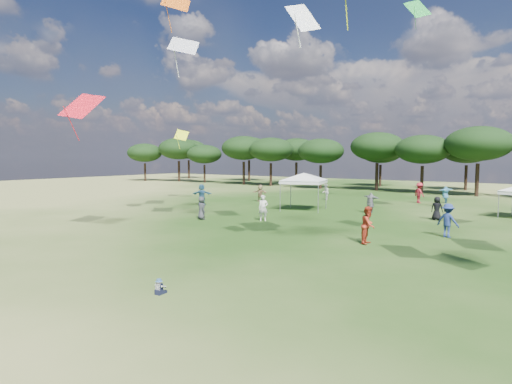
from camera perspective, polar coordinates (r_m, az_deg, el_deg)
ground at (r=13.30m, az=-19.28°, el=-14.51°), size 140.00×140.00×0.00m
tree_line at (r=55.21m, az=27.10°, el=5.40°), size 108.78×17.63×7.77m
tent_left at (r=34.51m, az=6.40°, el=2.36°), size 6.29×6.29×3.32m
toddler at (r=14.10m, az=-12.73°, el=-12.30°), size 0.34×0.37×0.49m
festival_crowd at (r=33.79m, az=13.55°, el=-1.23°), size 29.32×23.41×1.91m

